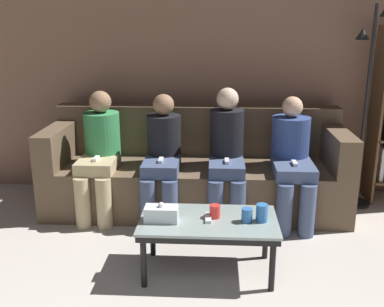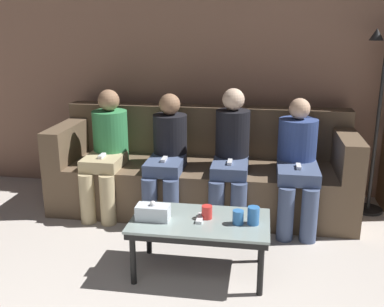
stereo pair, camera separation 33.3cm
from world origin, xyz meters
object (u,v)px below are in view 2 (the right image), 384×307
object	(u,v)px
couch	(202,172)
seated_person_left_end	(107,148)
standing_lamp	(384,88)
tissue_box	(153,212)
seated_person_mid_right	(231,153)
coffee_table	(200,226)
cup_near_left	(207,212)
cup_near_right	(253,216)
seated_person_mid_left	(167,153)
seated_person_right_end	(297,159)
game_remote	(200,218)
cup_far_center	(238,217)

from	to	relation	value
couch	seated_person_left_end	distance (m)	0.89
standing_lamp	tissue_box	bearing A→B (deg)	-141.95
seated_person_left_end	seated_person_mid_right	distance (m)	1.10
couch	standing_lamp	distance (m)	1.72
coffee_table	cup_near_left	xyz separation A→B (m)	(0.04, 0.03, 0.09)
cup_near_right	seated_person_mid_right	distance (m)	0.98
cup_near_right	seated_person_mid_left	size ratio (longest dim) A/B	0.11
cup_near_right	seated_person_mid_right	bearing A→B (deg)	102.94
coffee_table	seated_person_left_end	xyz separation A→B (m)	(-0.97, 0.94, 0.23)
couch	standing_lamp	world-z (taller)	standing_lamp
seated_person_mid_left	cup_near_left	bearing A→B (deg)	-62.85
standing_lamp	seated_person_left_end	size ratio (longest dim) A/B	1.67
standing_lamp	seated_person_mid_left	size ratio (longest dim) A/B	1.71
cup_near_left	standing_lamp	world-z (taller)	standing_lamp
standing_lamp	seated_person_mid_left	bearing A→B (deg)	-168.66
coffee_table	seated_person_right_end	size ratio (longest dim) A/B	0.87
couch	game_remote	bearing A→B (deg)	-83.02
cup_near_right	tissue_box	xyz separation A→B (m)	(-0.66, -0.03, -0.01)
seated_person_left_end	seated_person_mid_right	bearing A→B (deg)	-0.29
standing_lamp	seated_person_mid_right	size ratio (longest dim) A/B	1.62
cup_near_left	seated_person_right_end	world-z (taller)	seated_person_right_end
tissue_box	seated_person_left_end	distance (m)	1.19
cup_near_left	tissue_box	size ratio (longest dim) A/B	0.41
cup_far_center	game_remote	world-z (taller)	cup_far_center
tissue_box	seated_person_left_end	bearing A→B (deg)	123.73
cup_near_left	seated_person_mid_left	bearing A→B (deg)	117.15
seated_person_left_end	seated_person_mid_right	world-z (taller)	seated_person_mid_right
seated_person_mid_right	game_remote	bearing A→B (deg)	-98.14
coffee_table	seated_person_mid_right	distance (m)	0.97
coffee_table	cup_near_left	world-z (taller)	cup_near_left
seated_person_mid_right	seated_person_right_end	world-z (taller)	seated_person_mid_right
cup_near_left	couch	bearing A→B (deg)	99.23
cup_near_right	seated_person_mid_right	world-z (taller)	seated_person_mid_right
standing_lamp	seated_person_left_end	world-z (taller)	standing_lamp
game_remote	standing_lamp	bearing A→B (deg)	42.82
tissue_box	seated_person_left_end	world-z (taller)	seated_person_left_end
cup_near_left	game_remote	bearing A→B (deg)	-146.02
seated_person_right_end	coffee_table	bearing A→B (deg)	-126.60
seated_person_mid_right	cup_far_center	bearing A→B (deg)	-82.91
cup_near_left	tissue_box	world-z (taller)	tissue_box
seated_person_left_end	seated_person_mid_left	xyz separation A→B (m)	(0.55, -0.02, -0.02)
coffee_table	seated_person_left_end	size ratio (longest dim) A/B	0.85
tissue_box	cup_near_right	bearing A→B (deg)	2.68
couch	seated_person_mid_left	size ratio (longest dim) A/B	2.49
coffee_table	cup_near_right	distance (m)	0.37
coffee_table	standing_lamp	size ratio (longest dim) A/B	0.51
tissue_box	seated_person_mid_right	bearing A→B (deg)	65.54
cup_near_left	standing_lamp	distance (m)	1.96
couch	cup_far_center	distance (m)	1.25
coffee_table	tissue_box	size ratio (longest dim) A/B	4.19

